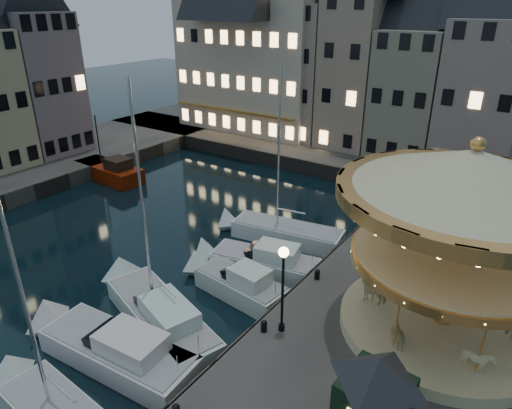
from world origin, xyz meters
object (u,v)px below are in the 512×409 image
Objects in this scene: red_fishing_boat at (110,172)px; carousel at (465,211)px; streetlamp_c at (393,181)px; motorboat_f at (279,232)px; motorboat_b at (112,349)px; motorboat_c at (158,312)px; bollard_d at (359,233)px; motorboat_e at (258,262)px; bollard_b at (264,325)px; bollard_c at (317,274)px; streetlamp_b at (283,278)px; ticket_kiosk at (376,386)px; motorboat_d at (235,283)px.

red_fishing_boat is 31.08m from carousel.
motorboat_f reaches higher than streetlamp_c.
motorboat_b is 0.71× the size of motorboat_c.
motorboat_e reaches higher than bollard_d.
bollard_b and bollard_c have the same top height.
red_fishing_boat reaches higher than motorboat_e.
carousel reaches higher than streetlamp_b.
streetlamp_b reaches higher than motorboat_b.
motorboat_f is at bearing 122.45° from streetlamp_b.
red_fishing_boat is 32.15m from ticket_kiosk.
motorboat_b is at bearing -90.32° from motorboat_f.
motorboat_e is at bearing 132.91° from streetlamp_b.
streetlamp_b is 6.02m from ticket_kiosk.
streetlamp_c is at bearing 90.00° from streetlamp_b.
streetlamp_c is at bearing 87.55° from bollard_b.
streetlamp_c is 16.69m from motorboat_c.
motorboat_c is at bearing -33.17° from red_fishing_boat.
bollard_d is at bearing 50.32° from motorboat_e.
motorboat_b is 9.73m from motorboat_e.
motorboat_d is at bearing -21.06° from red_fishing_boat.
bollard_c is 0.08× the size of motorboat_e.
motorboat_e is 4.19m from motorboat_f.
motorboat_c reaches higher than motorboat_b.
carousel is (5.77, 4.00, 3.06)m from streetlamp_b.
motorboat_d is at bearing -117.48° from bollard_d.
red_fishing_boat reaches higher than bollard_c.
motorboat_f is (-1.31, 6.57, -0.11)m from motorboat_d.
streetlamp_b is at bearing 39.81° from bollard_b.
motorboat_d is 0.57× the size of motorboat_f.
ticket_kiosk is at bearing -47.49° from motorboat_f.
bollard_d is (0.00, 10.50, 0.00)m from bollard_b.
motorboat_b is at bearing -107.95° from streetlamp_c.
red_fishing_boat is at bearing 155.73° from bollard_b.
streetlamp_c is at bearing 107.69° from ticket_kiosk.
bollard_b is 0.06× the size of carousel.
bollard_c is at bearing -41.58° from motorboat_f.
motorboat_b and motorboat_d have the same top height.
red_fishing_boat reaches higher than streetlamp_b.
motorboat_b is at bearing -142.06° from bollard_b.
streetlamp_b is 6.16m from motorboat_d.
motorboat_c reaches higher than bollard_d.
bollard_c is at bearing -7.74° from motorboat_e.
motorboat_c is 6.88m from motorboat_e.
red_fishing_boat reaches higher than streetlamp_c.
red_fishing_boat is at bearing -171.87° from streetlamp_c.
streetlamp_b is 13.50m from streetlamp_c.
carousel is (5.77, -9.50, 3.06)m from streetlamp_c.
streetlamp_b is at bearing 38.14° from motorboat_b.
motorboat_c is at bearing -91.36° from motorboat_f.
motorboat_b is at bearing -143.51° from carousel.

